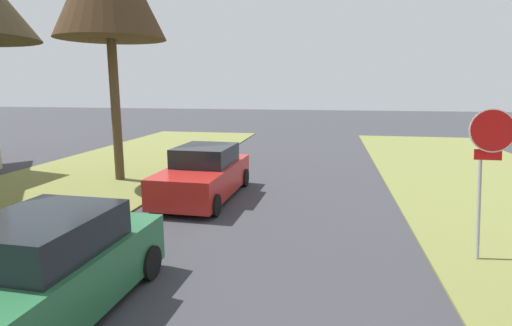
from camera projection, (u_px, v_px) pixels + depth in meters
stop_sign_far at (488, 152)px, 7.52m from camera, size 0.81×0.62×2.93m
parked_sedan_green at (39, 277)px, 5.70m from camera, size 2.05×4.45×1.57m
parked_sedan_red at (204, 174)px, 12.30m from camera, size 2.05×4.45×1.57m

